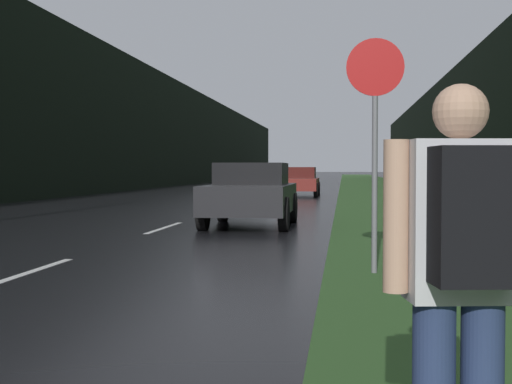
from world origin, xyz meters
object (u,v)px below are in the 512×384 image
stop_sign (375,129)px  car_passing_far (299,182)px  car_passing_near (251,194)px  hitchhiker_with_backpack (462,272)px

stop_sign → car_passing_far: size_ratio=0.70×
car_passing_near → hitchhiker_with_backpack: bearing=100.6°
car_passing_near → car_passing_far: car_passing_near is taller
stop_sign → car_passing_near: bearing=108.9°
car_passing_near → car_passing_far: bearing=-90.0°
hitchhiker_with_backpack → stop_sign: bearing=81.7°
hitchhiker_with_backpack → car_passing_far: bearing=85.9°
stop_sign → hitchhiker_with_backpack: bearing=-89.6°
stop_sign → car_passing_far: 24.85m
stop_sign → hitchhiker_with_backpack: stop_sign is taller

